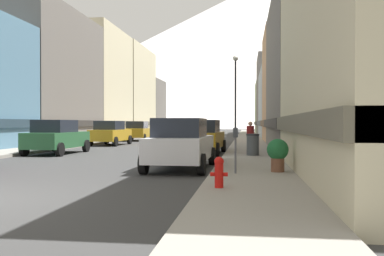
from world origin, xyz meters
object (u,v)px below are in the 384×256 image
Objects in this scene: car_right_0 at (181,144)px; fire_hydrant_near at (219,171)px; car_driving_0 at (194,128)px; car_left_2 at (110,133)px; car_right_1 at (203,137)px; trash_bin_right at (253,144)px; parking_meter_near at (236,144)px; potted_plant_0 at (278,153)px; car_left_3 at (138,131)px; car_left_1 at (57,137)px; pedestrian_0 at (250,139)px; streetlamp_right at (235,87)px.

fire_hydrant_near is (1.65, -4.98, -0.37)m from car_right_0.
fire_hydrant_near is (7.05, -51.99, -0.37)m from car_driving_0.
car_left_2 is 10.93m from car_right_1.
trash_bin_right is (2.55, -2.50, -0.26)m from car_right_1.
potted_plant_0 is at bearing 24.74° from parking_meter_near.
car_left_2 is 0.99× the size of car_left_3.
car_right_1 is (7.60, 0.91, 0.00)m from car_left_1.
car_driving_0 is 4.43× the size of potted_plant_0.
car_left_1 is 16.53m from car_left_3.
car_left_1 is at bearing 171.13° from trash_bin_right.
parking_meter_near is (9.55, -25.16, 0.11)m from car_left_3.
car_right_1 is at bearing 101.56° from parking_meter_near.
car_left_2 and car_driving_0 have the same top height.
pedestrian_0 is (0.80, 11.03, 0.33)m from fire_hydrant_near.
parking_meter_near is at bearing -78.44° from car_right_1.
car_right_0 is 6.29× the size of fire_hydrant_near.
streetlamp_right reaches higher than car_right_1.
car_driving_0 reaches higher than potted_plant_0.
streetlamp_right is (6.95, -34.08, 3.09)m from car_driving_0.
car_driving_0 is (-5.40, 39.67, 0.00)m from car_right_1.
car_left_1 reaches higher than pedestrian_0.
trash_bin_right is 0.99× the size of potted_plant_0.
car_left_1 reaches higher than potted_plant_0.
car_right_1 is at bearing 152.28° from pedestrian_0.
potted_plant_0 is at bearing -84.42° from pedestrian_0.
car_driving_0 reaches higher than parking_meter_near.
car_right_1 is 9.52m from potted_plant_0.
car_left_3 is at bearing 113.71° from potted_plant_0.
car_right_1 is at bearing -64.07° from car_left_3.
streetlamp_right reaches higher than car_right_0.
streetlamp_right is (-0.10, 17.90, 3.46)m from fire_hydrant_near.
car_left_1 reaches higher than fire_hydrant_near.
fire_hydrant_near is 0.53× the size of parking_meter_near.
car_left_3 is at bearing 115.93° from car_right_1.
car_left_2 is at bearing 134.45° from trash_bin_right.
car_left_3 is at bearing 120.72° from pedestrian_0.
trash_bin_right is 0.17× the size of streetlamp_right.
car_left_3 is at bearing -95.22° from car_driving_0.
car_left_1 is at bearing -93.10° from car_driving_0.
car_left_1 is 0.75× the size of streetlamp_right.
car_right_1 reaches higher than fire_hydrant_near.
fire_hydrant_near is (9.25, -11.41, -0.37)m from car_left_1.
car_left_2 is 3.34× the size of parking_meter_near.
car_driving_0 is 6.25× the size of fire_hydrant_near.
potted_plant_0 is at bearing -79.97° from car_driving_0.
streetlamp_right is at bearing 97.05° from trash_bin_right.
car_right_0 is (7.60, -6.42, 0.00)m from car_left_1.
pedestrian_0 is at bearing -27.72° from car_right_1.
car_driving_0 is 0.75× the size of streetlamp_right.
parking_meter_near is (7.35, -49.21, 0.11)m from car_driving_0.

